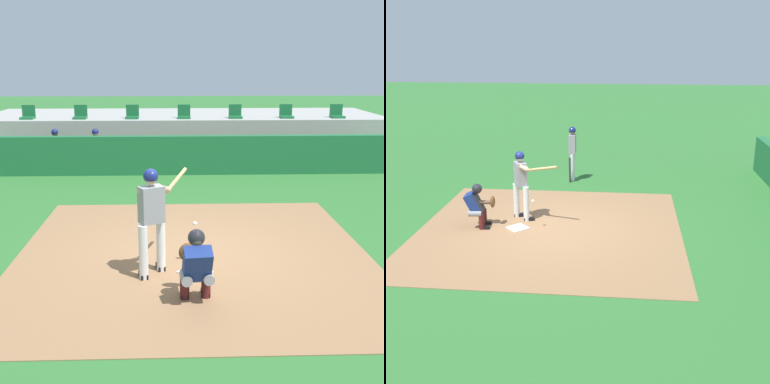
{
  "view_description": "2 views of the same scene",
  "coord_description": "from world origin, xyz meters",
  "views": [
    {
      "loc": [
        -0.3,
        -8.3,
        3.45
      ],
      "look_at": [
        0.0,
        0.7,
        1.0
      ],
      "focal_mm": 45.62,
      "sensor_mm": 36.0,
      "label": 1
    },
    {
      "loc": [
        11.33,
        1.83,
        4.55
      ],
      "look_at": [
        0.0,
        0.7,
        1.0
      ],
      "focal_mm": 46.72,
      "sensor_mm": 36.0,
      "label": 2
    }
  ],
  "objects": [
    {
      "name": "catcher_crouched",
      "position": [
        -0.03,
        -1.77,
        0.61
      ],
      "size": [
        0.52,
        1.76,
        1.13
      ],
      "color": "gray",
      "rests_on": "ground"
    },
    {
      "name": "stadium_seat_3",
      "position": [
        0.0,
        9.38,
        1.53
      ],
      "size": [
        0.46,
        0.46,
        0.48
      ],
      "color": "#196033",
      "rests_on": "stands_platform"
    },
    {
      "name": "home_plate",
      "position": [
        0.0,
        -0.8,
        0.02
      ],
      "size": [
        0.62,
        0.62,
        0.02
      ],
      "primitive_type": "cube",
      "rotation": [
        0.0,
        0.0,
        0.79
      ],
      "color": "white",
      "rests_on": "dirt_infield"
    },
    {
      "name": "dirt_infield",
      "position": [
        0.0,
        0.0,
        0.01
      ],
      "size": [
        6.4,
        6.4,
        0.01
      ],
      "primitive_type": "cube",
      "color": "#936B47",
      "rests_on": "ground"
    },
    {
      "name": "dugout_player_0",
      "position": [
        -4.2,
        7.34,
        0.67
      ],
      "size": [
        0.49,
        0.7,
        1.3
      ],
      "color": "#939399",
      "rests_on": "ground"
    },
    {
      "name": "stadium_seat_5",
      "position": [
        3.71,
        9.38,
        1.53
      ],
      "size": [
        0.46,
        0.46,
        0.48
      ],
      "color": "#196033",
      "rests_on": "stands_platform"
    },
    {
      "name": "dugout_bench",
      "position": [
        0.0,
        7.5,
        0.23
      ],
      "size": [
        11.8,
        0.44,
        0.45
      ],
      "primitive_type": "cube",
      "color": "olive",
      "rests_on": "ground"
    },
    {
      "name": "stands_platform",
      "position": [
        0.0,
        10.9,
        0.7
      ],
      "size": [
        15.0,
        4.4,
        1.4
      ],
      "primitive_type": "cube",
      "color": "#9E9E99",
      "rests_on": "ground"
    },
    {
      "name": "batter_at_plate",
      "position": [
        -0.68,
        -0.82,
        1.04
      ],
      "size": [
        0.84,
        1.29,
        1.8
      ],
      "color": "silver",
      "rests_on": "ground"
    },
    {
      "name": "stadium_seat_4",
      "position": [
        1.86,
        9.38,
        1.53
      ],
      "size": [
        0.46,
        0.46,
        0.48
      ],
      "color": "#196033",
      "rests_on": "stands_platform"
    },
    {
      "name": "stadium_seat_2",
      "position": [
        -1.86,
        9.38,
        1.53
      ],
      "size": [
        0.46,
        0.46,
        0.48
      ],
      "color": "#196033",
      "rests_on": "stands_platform"
    },
    {
      "name": "ground_plane",
      "position": [
        0.0,
        0.0,
        0.0
      ],
      "size": [
        80.0,
        80.0,
        0.0
      ],
      "primitive_type": "plane",
      "color": "#2D6B2D"
    },
    {
      "name": "stadium_seat_1",
      "position": [
        -3.71,
        9.38,
        1.53
      ],
      "size": [
        0.46,
        0.46,
        0.48
      ],
      "color": "#196033",
      "rests_on": "stands_platform"
    },
    {
      "name": "stadium_seat_0",
      "position": [
        -5.57,
        9.38,
        1.53
      ],
      "size": [
        0.46,
        0.46,
        0.48
      ],
      "color": "#196033",
      "rests_on": "stands_platform"
    },
    {
      "name": "dugout_wall",
      "position": [
        0.0,
        6.5,
        0.6
      ],
      "size": [
        13.0,
        0.3,
        1.2
      ],
      "primitive_type": "cube",
      "color": "#1E6638",
      "rests_on": "ground"
    },
    {
      "name": "stadium_seat_6",
      "position": [
        5.57,
        9.38,
        1.53
      ],
      "size": [
        0.46,
        0.46,
        0.48
      ],
      "color": "#196033",
      "rests_on": "stands_platform"
    },
    {
      "name": "dugout_player_1",
      "position": [
        -2.9,
        7.34,
        0.67
      ],
      "size": [
        0.49,
        0.7,
        1.3
      ],
      "color": "#939399",
      "rests_on": "ground"
    }
  ]
}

